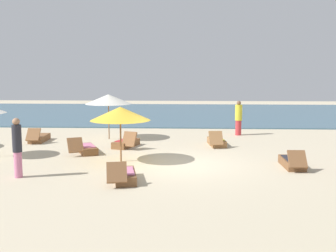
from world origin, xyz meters
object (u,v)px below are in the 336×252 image
Objects in this scene: lounger_0 at (292,162)px; lounger_2 at (86,149)px; lounger_3 at (124,175)px; person_3 at (17,147)px; umbrella_3 at (120,114)px; lounger_4 at (39,138)px; lounger_1 at (126,143)px; umbrella_4 at (108,99)px; lounger_6 at (217,142)px; person_4 at (239,118)px.

lounger_0 is 7.87m from lounger_2.
lounger_3 is 0.96× the size of person_3.
lounger_4 is (-4.43, 4.01, -1.56)m from umbrella_3.
lounger_1 is at bearing 43.95° from lounger_2.
lounger_1 is 5.87m from person_3.
person_3 is (-8.73, -1.73, 0.78)m from lounger_0.
lounger_2 is 4.68m from lounger_3.
lounger_3 is at bearing -76.16° from umbrella_4.
umbrella_4 is 5.50m from lounger_6.
umbrella_3 is 3.76m from person_3.
umbrella_3 reaches higher than person_3.
lounger_2 is at bearing -143.37° from person_4.
lounger_3 reaches higher than lounger_0.
person_4 is (5.18, 3.54, 0.70)m from lounger_1.
umbrella_4 is at bearing 142.76° from lounger_0.
umbrella_3 is 3.22m from lounger_1.
lounger_0 is (5.94, -0.67, -1.56)m from umbrella_3.
umbrella_4 is 7.47m from person_3.
lounger_3 is 1.02× the size of person_4.
person_3 is (-6.45, -5.73, 0.78)m from lounger_6.
person_3 is (-3.31, 0.30, 0.78)m from lounger_3.
umbrella_3 is at bearing -42.12° from lounger_4.
umbrella_3 is at bearing -85.62° from lounger_1.
lounger_4 is at bearing 137.64° from lounger_2.
lounger_3 is at bearing -116.09° from person_4.
lounger_4 is (-3.10, -0.85, -1.73)m from umbrella_4.
lounger_6 is (8.10, -0.68, 0.01)m from lounger_4.
lounger_6 is at bearing 62.53° from lounger_3.
lounger_4 is (-4.22, 1.19, -0.01)m from lounger_1.
person_3 is at bearing -139.25° from umbrella_3.
umbrella_4 is 9.31m from lounger_0.
person_3 is at bearing 174.84° from lounger_3.
umbrella_4 is at bearing 162.93° from lounger_6.
lounger_6 is (3.13, 6.03, 0.00)m from lounger_3.
lounger_6 is 8.66m from person_3.
lounger_0 is at bearing -29.50° from lounger_1.
person_3 is 11.69m from person_4.
lounger_4 is at bearing 164.20° from lounger_1.
lounger_6 is (-2.28, 4.00, 0.00)m from lounger_0.
lounger_2 reaches higher than lounger_0.
lounger_4 is at bearing -164.59° from umbrella_4.
lounger_3 is 8.35m from lounger_4.
umbrella_3 is 6.18m from lounger_0.
person_4 reaches higher than lounger_4.
lounger_3 reaches higher than lounger_4.
person_3 is 1.06× the size of person_4.
umbrella_4 is at bearing 118.67° from lounger_1.
lounger_4 is (-10.38, 4.68, -0.01)m from lounger_0.
lounger_1 is at bearing -15.80° from lounger_4.
lounger_0 is at bearing -15.65° from lounger_2.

